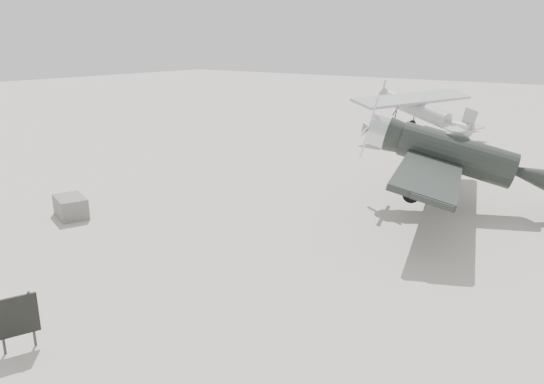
# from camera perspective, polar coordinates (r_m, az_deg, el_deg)

# --- Properties ---
(ground) EXTENTS (160.00, 160.00, 0.00)m
(ground) POSITION_cam_1_polar(r_m,az_deg,el_deg) (19.09, -3.25, -5.37)
(ground) COLOR gray
(ground) RESTS_ON ground
(lowwing_monoplane) EXTENTS (9.40, 12.94, 4.18)m
(lowwing_monoplane) POSITION_cam_1_polar(r_m,az_deg,el_deg) (23.57, 20.20, 3.44)
(lowwing_monoplane) COLOR black
(lowwing_monoplane) RESTS_ON ground
(highwing_monoplane) EXTENTS (8.56, 11.93, 3.39)m
(highwing_monoplane) POSITION_cam_1_polar(r_m,az_deg,el_deg) (41.61, 15.70, 8.83)
(highwing_monoplane) COLOR gray
(highwing_monoplane) RESTS_ON ground
(equipment_block) EXTENTS (1.92, 1.54, 0.83)m
(equipment_block) POSITION_cam_1_polar(r_m,az_deg,el_deg) (23.07, -20.83, -1.50)
(equipment_block) COLOR #5E5C58
(equipment_block) RESTS_ON ground
(sign_board) EXTENTS (0.42, 0.93, 1.41)m
(sign_board) POSITION_cam_1_polar(r_m,az_deg,el_deg) (13.81, -25.82, -12.03)
(sign_board) COLOR #333333
(sign_board) RESTS_ON ground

